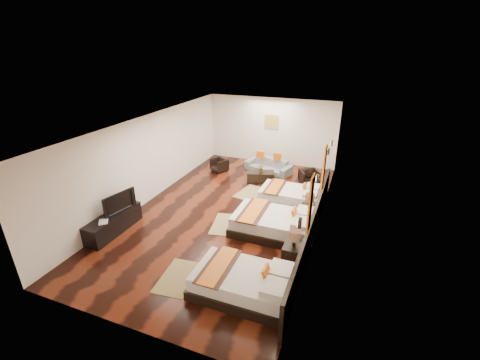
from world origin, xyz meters
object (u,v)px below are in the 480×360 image
at_px(bed_mid, 275,224).
at_px(armchair_right, 309,178).
at_px(book, 99,223).
at_px(figurine, 128,198).
at_px(bed_near, 244,282).
at_px(coffee_table, 260,177).
at_px(armchair_left, 219,165).
at_px(tv, 117,202).
at_px(sofa, 268,166).
at_px(nightstand_a, 293,253).
at_px(bed_far, 291,196).
at_px(nightstand_b, 308,213).
at_px(table_plant, 261,168).
at_px(tv_console, 114,223).

xyz_separation_m(bed_mid, armchair_right, (0.30, 3.59, -0.00)).
xyz_separation_m(bed_mid, book, (-4.20, -2.02, 0.27)).
xyz_separation_m(book, figurine, (0.00, 1.18, 0.15)).
relative_size(bed_near, coffee_table, 2.11).
bearing_deg(bed_mid, book, -154.29).
height_order(armchair_left, coffee_table, armchair_left).
bearing_deg(tv, bed_mid, -60.17).
distance_m(bed_near, figurine, 4.52).
bearing_deg(book, sofa, 66.42).
height_order(tv, figurine, tv).
relative_size(nightstand_a, armchair_right, 1.44).
bearing_deg(bed_mid, nightstand_a, -57.44).
height_order(bed_far, armchair_left, bed_far).
bearing_deg(armchair_right, nightstand_a, -115.00).
bearing_deg(tv, armchair_right, -29.99).
bearing_deg(sofa, bed_far, -42.43).
bearing_deg(armchair_right, bed_mid, -125.14).
bearing_deg(bed_near, book, 174.14).
bearing_deg(bed_near, armchair_right, 87.12).
distance_m(nightstand_b, coffee_table, 3.20).
xyz_separation_m(nightstand_b, table_plant, (-2.17, 2.34, 0.21)).
height_order(bed_near, coffee_table, bed_near).
xyz_separation_m(bed_mid, tv_console, (-4.20, -1.53, -0.02)).
bearing_deg(bed_near, table_plant, 104.05).
height_order(sofa, coffee_table, sofa).
distance_m(bed_far, sofa, 2.76).
distance_m(bed_near, tv_console, 4.30).
relative_size(nightstand_a, tv_console, 0.52).
xyz_separation_m(bed_near, table_plant, (-1.43, 5.69, 0.26)).
relative_size(nightstand_a, figurine, 2.89).
bearing_deg(table_plant, sofa, 91.20).
bearing_deg(armchair_left, table_plant, 17.95).
distance_m(nightstand_a, tv, 4.92).
height_order(bed_near, sofa, bed_near).
distance_m(bed_far, nightstand_b, 1.28).
bearing_deg(coffee_table, bed_mid, -65.82).
bearing_deg(armchair_left, nightstand_b, -3.92).
relative_size(bed_near, bed_far, 1.07).
bearing_deg(nightstand_a, table_plant, 116.24).
bearing_deg(figurine, tv, -83.92).
distance_m(nightstand_a, tv_console, 4.96).
height_order(bed_near, table_plant, bed_near).
height_order(armchair_right, coffee_table, armchair_right).
bearing_deg(bed_far, tv_console, -140.50).
height_order(bed_near, armchair_left, bed_near).
bearing_deg(tv, coffee_table, -18.47).
bearing_deg(bed_far, figurine, -146.50).
bearing_deg(book, bed_mid, 25.71).
bearing_deg(table_plant, nightstand_b, -47.14).
bearing_deg(tv, tv_console, 179.01).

